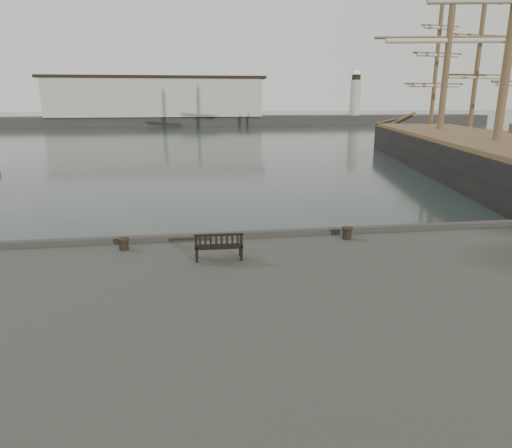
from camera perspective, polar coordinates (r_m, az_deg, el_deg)
The scene contains 7 objects.
ground at distance 15.96m, azimuth -2.42°, elevation -6.89°, with size 400.00×400.00×0.00m, color black.
breakwater at distance 106.74m, azimuth -10.43°, elevation 14.34°, with size 140.00×9.50×12.20m.
bench at distance 13.22m, azimuth -4.66°, elevation -3.38°, with size 1.39×0.52×0.79m.
bollard_left at distance 14.60m, azimuth -16.20°, elevation -2.41°, with size 0.35×0.35×0.37m, color black.
bollard_right at distance 15.37m, azimuth 11.30°, elevation -1.14°, with size 0.37×0.37×0.39m, color black.
tall_ship_main at distance 39.63m, azimuth 27.45°, elevation 6.20°, with size 17.53×45.82×33.70m.
tall_ship_far at distance 59.60m, azimuth 24.92°, elevation 8.97°, with size 9.01×25.88×21.74m.
Camera 1 is at (-1.51, -14.68, 6.09)m, focal length 32.00 mm.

